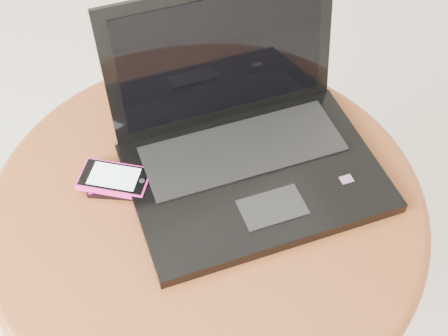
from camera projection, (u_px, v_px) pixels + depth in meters
table at (208, 240)px, 1.03m from camera, size 0.69×0.69×0.55m
laptop at (245, 142)px, 0.95m from camera, size 0.43×0.37×0.25m
phone_black at (127, 183)px, 0.95m from camera, size 0.13×0.11×0.01m
phone_pink at (115, 179)px, 0.94m from camera, size 0.12×0.12×0.01m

